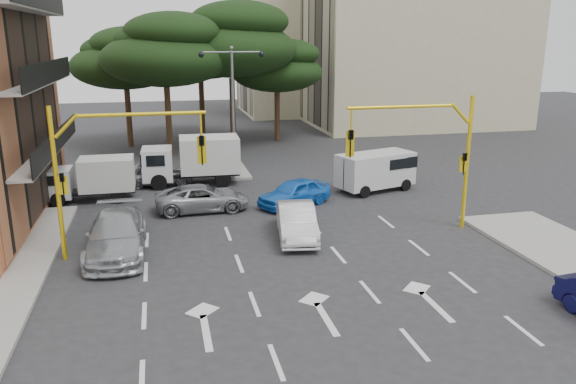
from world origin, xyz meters
name	(u,v)px	position (x,y,z in m)	size (l,w,h in m)	color
ground	(290,259)	(0.00, 0.00, 0.00)	(120.00, 120.00, 0.00)	#28282B
median_strip	(235,168)	(0.00, 16.00, 0.07)	(1.40, 6.00, 0.15)	gray
apartment_beige_near	(416,28)	(19.95, 32.00, 9.35)	(20.20, 12.15, 18.70)	beige
apartment_beige_far	(313,39)	(12.95, 44.00, 8.35)	(16.20, 12.15, 16.70)	beige
pine_left_near	(165,50)	(-3.94, 21.96, 7.60)	(9.15, 9.15, 10.23)	#382616
pine_center	(232,39)	(1.06, 23.96, 8.30)	(9.98, 9.98, 11.16)	#382616
pine_left_far	(125,58)	(-6.94, 25.96, 6.91)	(8.32, 8.32, 9.30)	#382616
pine_right	(278,66)	(5.06, 25.96, 6.22)	(7.49, 7.49, 8.37)	#382616
pine_back	(200,48)	(-0.94, 28.96, 7.60)	(9.15, 9.15, 10.23)	#382616
signal_mast_right	(432,145)	(6.80, 1.99, 3.88)	(5.79, 0.37, 6.00)	yellow
signal_mast_left	(105,160)	(-6.80, 1.99, 3.88)	(5.79, 0.37, 6.00)	yellow
street_lamp_center	(233,86)	(0.00, 16.00, 5.43)	(4.16, 0.36, 7.77)	slate
car_white_hatch	(297,221)	(0.86, 2.36, 0.73)	(1.55, 4.45, 1.46)	silver
car_blue_compact	(294,193)	(1.90, 7.08, 0.69)	(1.64, 4.07, 1.39)	blue
car_silver_wagon	(116,235)	(-6.61, 2.10, 0.80)	(2.25, 5.55, 1.61)	#A0A4A8
car_silver_cross_a	(203,198)	(-2.77, 7.28, 0.65)	(2.16, 4.68, 1.30)	#94969B
car_silver_cross_b	(157,173)	(-5.00, 13.00, 0.71)	(1.67, 4.15, 1.41)	gray
van_white	(375,172)	(7.08, 8.98, 1.10)	(1.99, 4.40, 2.20)	silver
box_truck_a	(91,180)	(-8.40, 10.40, 1.15)	(1.96, 4.67, 2.30)	silver
box_truck_b	(192,161)	(-2.93, 12.79, 1.41)	(2.40, 5.71, 2.81)	silver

